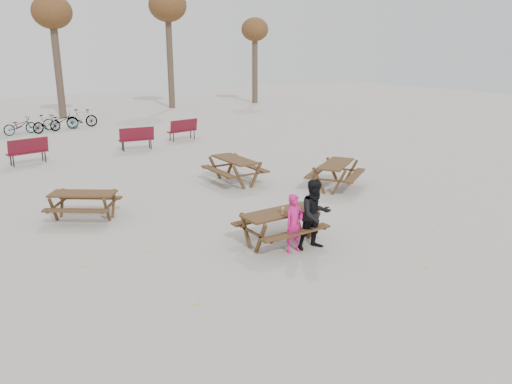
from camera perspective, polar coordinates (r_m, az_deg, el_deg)
ground at (r=11.73m, az=2.74°, el=-5.84°), size 80.00×80.00×0.00m
main_picnic_table at (r=11.53m, az=2.78°, el=-3.14°), size 1.80×1.45×0.78m
food_tray at (r=11.52m, az=4.35°, el=-2.10°), size 0.18×0.11×0.03m
bread_roll at (r=11.50m, az=4.35°, el=-1.90°), size 0.14×0.06×0.05m
soda_bottle at (r=11.30m, az=3.11°, el=-2.16°), size 0.07×0.07×0.17m
child at (r=11.06m, az=4.40°, el=-3.59°), size 0.50×0.35×1.33m
adult at (r=11.23m, az=6.78°, el=-2.59°), size 0.86×0.71×1.61m
picnic_table_east at (r=16.30m, az=9.06°, el=1.89°), size 2.42×2.31×0.82m
picnic_table_north at (r=13.95m, az=-19.06°, el=-1.51°), size 2.16×2.08×0.73m
picnic_table_far at (r=16.68m, az=-2.43°, el=2.44°), size 1.58×1.95×0.83m
park_bench_row at (r=22.08m, az=-18.98°, el=5.29°), size 11.34×2.09×1.03m
bicycle_row at (r=28.91m, az=-24.55°, el=7.07°), size 8.08×1.65×1.04m
tree_row at (r=34.69m, az=-22.68°, el=18.12°), size 32.17×3.52×8.26m
fallen_leaves at (r=13.93m, az=-1.73°, el=-2.16°), size 11.00×11.00×0.01m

